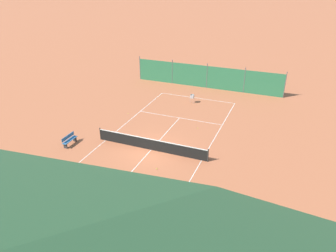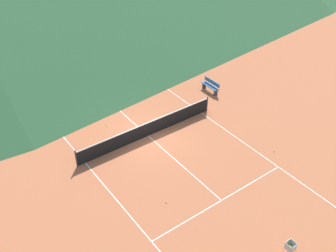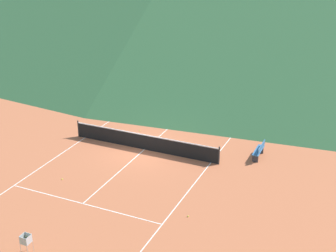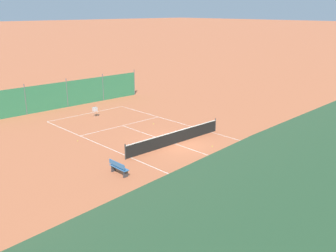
{
  "view_description": "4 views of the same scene",
  "coord_description": "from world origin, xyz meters",
  "px_view_note": "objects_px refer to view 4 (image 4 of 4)",
  "views": [
    {
      "loc": [
        -9.47,
        19.9,
        12.9
      ],
      "look_at": [
        -0.74,
        -1.7,
        1.43
      ],
      "focal_mm": 35.0,
      "sensor_mm": 36.0,
      "label": 1
    },
    {
      "loc": [
        -9.93,
        -15.59,
        14.1
      ],
      "look_at": [
        0.42,
        -1.42,
        1.36
      ],
      "focal_mm": 42.0,
      "sensor_mm": 36.0,
      "label": 2
    },
    {
      "loc": [
        11.32,
        -21.88,
        11.88
      ],
      "look_at": [
        0.69,
        1.82,
        0.9
      ],
      "focal_mm": 50.0,
      "sensor_mm": 36.0,
      "label": 3
    },
    {
      "loc": [
        19.06,
        19.5,
        9.53
      ],
      "look_at": [
        -0.22,
        -0.98,
        1.11
      ],
      "focal_mm": 42.0,
      "sensor_mm": 36.0,
      "label": 4
    }
  ],
  "objects_px": {
    "tennis_ball_near_corner": "(335,173)",
    "ball_hopper": "(95,110)",
    "tennis_ball_by_net_left": "(179,175)",
    "tennis_net": "(175,137)",
    "player_near_service": "(269,143)",
    "tennis_ball_alley_left": "(154,124)",
    "courtside_bench": "(119,168)",
    "player_far_baseline": "(237,158)",
    "tennis_ball_mid_court": "(78,141)",
    "tennis_ball_service_box": "(280,175)",
    "tennis_ball_by_net_right": "(212,146)",
    "tennis_ball_alley_right": "(329,182)"
  },
  "relations": [
    {
      "from": "tennis_ball_by_net_left",
      "to": "ball_hopper",
      "type": "xyz_separation_m",
      "value": [
        -3.76,
        -14.66,
        0.62
      ]
    },
    {
      "from": "tennis_ball_near_corner",
      "to": "ball_hopper",
      "type": "bearing_deg",
      "value": -80.9
    },
    {
      "from": "tennis_ball_alley_right",
      "to": "player_far_baseline",
      "type": "bearing_deg",
      "value": -66.46
    },
    {
      "from": "tennis_ball_mid_court",
      "to": "ball_hopper",
      "type": "xyz_separation_m",
      "value": [
        -4.84,
        -5.0,
        0.62
      ]
    },
    {
      "from": "tennis_net",
      "to": "player_near_service",
      "type": "bearing_deg",
      "value": 122.0
    },
    {
      "from": "tennis_ball_alley_right",
      "to": "courtside_bench",
      "type": "xyz_separation_m",
      "value": [
        8.11,
        -9.13,
        0.42
      ]
    },
    {
      "from": "player_far_baseline",
      "to": "ball_hopper",
      "type": "height_order",
      "value": "player_far_baseline"
    },
    {
      "from": "tennis_ball_alley_right",
      "to": "tennis_ball_service_box",
      "type": "bearing_deg",
      "value": -63.35
    },
    {
      "from": "tennis_ball_service_box",
      "to": "tennis_ball_by_net_right",
      "type": "xyz_separation_m",
      "value": [
        -0.94,
        -6.13,
        0.0
      ]
    },
    {
      "from": "tennis_ball_by_net_right",
      "to": "ball_hopper",
      "type": "relative_size",
      "value": 0.07
    },
    {
      "from": "tennis_ball_alley_left",
      "to": "courtside_bench",
      "type": "height_order",
      "value": "courtside_bench"
    },
    {
      "from": "tennis_net",
      "to": "tennis_ball_mid_court",
      "type": "distance_m",
      "value": 7.31
    },
    {
      "from": "player_near_service",
      "to": "tennis_ball_service_box",
      "type": "xyz_separation_m",
      "value": [
        2.97,
        2.77,
        -0.64
      ]
    },
    {
      "from": "tennis_net",
      "to": "ball_hopper",
      "type": "distance_m",
      "value": 10.4
    },
    {
      "from": "tennis_ball_service_box",
      "to": "tennis_ball_alley_right",
      "type": "distance_m",
      "value": 2.69
    },
    {
      "from": "courtside_bench",
      "to": "player_near_service",
      "type": "bearing_deg",
      "value": 158.17
    },
    {
      "from": "player_near_service",
      "to": "tennis_ball_mid_court",
      "type": "distance_m",
      "value": 13.93
    },
    {
      "from": "ball_hopper",
      "to": "tennis_ball_mid_court",
      "type": "bearing_deg",
      "value": 45.94
    },
    {
      "from": "tennis_ball_service_box",
      "to": "tennis_ball_alley_left",
      "type": "height_order",
      "value": "same"
    },
    {
      "from": "player_far_baseline",
      "to": "tennis_ball_near_corner",
      "type": "height_order",
      "value": "player_far_baseline"
    },
    {
      "from": "player_near_service",
      "to": "courtside_bench",
      "type": "distance_m",
      "value": 10.64
    },
    {
      "from": "tennis_ball_alley_left",
      "to": "ball_hopper",
      "type": "height_order",
      "value": "ball_hopper"
    },
    {
      "from": "player_far_baseline",
      "to": "player_near_service",
      "type": "bearing_deg",
      "value": -176.16
    },
    {
      "from": "tennis_ball_by_net_right",
      "to": "tennis_net",
      "type": "bearing_deg",
      "value": -56.86
    },
    {
      "from": "tennis_ball_by_net_right",
      "to": "tennis_ball_mid_court",
      "type": "relative_size",
      "value": 1.0
    },
    {
      "from": "player_near_service",
      "to": "courtside_bench",
      "type": "height_order",
      "value": "player_near_service"
    },
    {
      "from": "tennis_ball_service_box",
      "to": "tennis_ball_alley_right",
      "type": "height_order",
      "value": "same"
    },
    {
      "from": "tennis_ball_alley_left",
      "to": "tennis_ball_mid_court",
      "type": "bearing_deg",
      "value": -3.77
    },
    {
      "from": "courtside_bench",
      "to": "player_far_baseline",
      "type": "bearing_deg",
      "value": 144.76
    },
    {
      "from": "player_far_baseline",
      "to": "tennis_ball_service_box",
      "type": "height_order",
      "value": "player_far_baseline"
    },
    {
      "from": "player_near_service",
      "to": "tennis_ball_mid_court",
      "type": "relative_size",
      "value": 17.34
    },
    {
      "from": "tennis_net",
      "to": "tennis_ball_alley_left",
      "type": "bearing_deg",
      "value": -114.51
    },
    {
      "from": "tennis_ball_near_corner",
      "to": "tennis_ball_mid_court",
      "type": "bearing_deg",
      "value": -62.77
    },
    {
      "from": "player_far_baseline",
      "to": "tennis_ball_mid_court",
      "type": "bearing_deg",
      "value": -68.13
    },
    {
      "from": "tennis_ball_service_box",
      "to": "tennis_ball_near_corner",
      "type": "height_order",
      "value": "same"
    },
    {
      "from": "tennis_net",
      "to": "courtside_bench",
      "type": "relative_size",
      "value": 6.12
    },
    {
      "from": "player_far_baseline",
      "to": "tennis_ball_by_net_left",
      "type": "height_order",
      "value": "player_far_baseline"
    },
    {
      "from": "tennis_ball_by_net_left",
      "to": "tennis_ball_by_net_right",
      "type": "bearing_deg",
      "value": -159.72
    },
    {
      "from": "tennis_ball_service_box",
      "to": "tennis_ball_by_net_right",
      "type": "bearing_deg",
      "value": -98.71
    },
    {
      "from": "tennis_net",
      "to": "player_near_service",
      "type": "relative_size",
      "value": 8.02
    },
    {
      "from": "tennis_ball_mid_court",
      "to": "courtside_bench",
      "type": "bearing_deg",
      "value": 78.6
    },
    {
      "from": "tennis_ball_near_corner",
      "to": "player_near_service",
      "type": "bearing_deg",
      "value": -93.07
    },
    {
      "from": "tennis_net",
      "to": "player_near_service",
      "type": "xyz_separation_m",
      "value": [
        -3.53,
        5.66,
        0.17
      ]
    },
    {
      "from": "tennis_ball_near_corner",
      "to": "tennis_ball_by_net_right",
      "type": "height_order",
      "value": "same"
    },
    {
      "from": "tennis_net",
      "to": "player_far_baseline",
      "type": "xyz_separation_m",
      "value": [
        0.37,
        5.92,
        0.16
      ]
    },
    {
      "from": "player_far_baseline",
      "to": "tennis_ball_by_net_left",
      "type": "relative_size",
      "value": 16.9
    },
    {
      "from": "tennis_ball_service_box",
      "to": "tennis_net",
      "type": "bearing_deg",
      "value": -86.19
    },
    {
      "from": "tennis_ball_near_corner",
      "to": "tennis_ball_mid_court",
      "type": "relative_size",
      "value": 1.0
    },
    {
      "from": "player_far_baseline",
      "to": "tennis_ball_service_box",
      "type": "relative_size",
      "value": 16.9
    },
    {
      "from": "tennis_ball_by_net_left",
      "to": "tennis_ball_mid_court",
      "type": "xyz_separation_m",
      "value": [
        1.08,
        -9.66,
        0.0
      ]
    }
  ]
}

